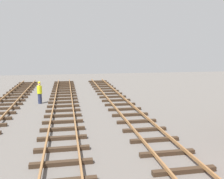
{
  "coord_description": "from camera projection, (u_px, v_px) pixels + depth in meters",
  "views": [
    {
      "loc": [
        -3.55,
        -1.68,
        4.63
      ],
      "look_at": [
        -0.66,
        14.03,
        1.97
      ],
      "focal_mm": 40.42,
      "sensor_mm": 36.0,
      "label": 1
    }
  ],
  "objects": [
    {
      "name": "track_worker_foreground",
      "position": [
        40.0,
        93.0,
        20.98
      ],
      "size": [
        0.4,
        0.4,
        1.87
      ],
      "color": "#262D4C",
      "rests_on": "ground"
    }
  ]
}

